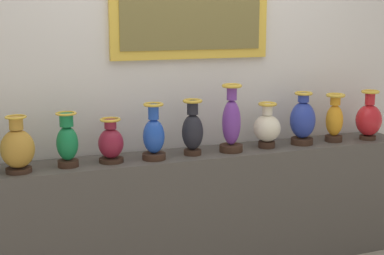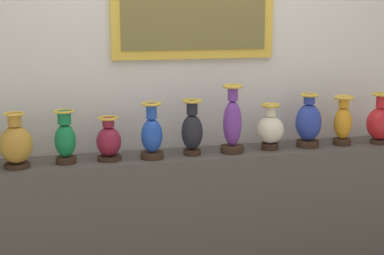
{
  "view_description": "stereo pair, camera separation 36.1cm",
  "coord_description": "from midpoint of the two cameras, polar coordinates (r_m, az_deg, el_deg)",
  "views": [
    {
      "loc": [
        -1.29,
        -3.3,
        1.69
      ],
      "look_at": [
        0.0,
        0.0,
        0.99
      ],
      "focal_mm": 52.98,
      "sensor_mm": 36.0,
      "label": 1
    },
    {
      "loc": [
        -0.95,
        -3.41,
        1.69
      ],
      "look_at": [
        0.0,
        0.0,
        0.99
      ],
      "focal_mm": 52.98,
      "sensor_mm": 36.0,
      "label": 2
    }
  ],
  "objects": [
    {
      "name": "vase_ochre",
      "position": [
        3.38,
        -20.12,
        -2.02
      ],
      "size": [
        0.19,
        0.19,
        0.33
      ],
      "color": "#382319",
      "rests_on": "display_shelf"
    },
    {
      "name": "vase_violet",
      "position": [
        3.65,
        1.18,
        0.46
      ],
      "size": [
        0.15,
        0.15,
        0.44
      ],
      "color": "#382319",
      "rests_on": "display_shelf"
    },
    {
      "name": "vase_sapphire",
      "position": [
        3.48,
        -6.84,
        -0.88
      ],
      "size": [
        0.15,
        0.15,
        0.35
      ],
      "color": "#382319",
      "rests_on": "display_shelf"
    },
    {
      "name": "vase_burgundy",
      "position": [
        3.46,
        -11.14,
        -1.57
      ],
      "size": [
        0.15,
        0.15,
        0.27
      ],
      "color": "#382319",
      "rests_on": "display_shelf"
    },
    {
      "name": "display_shelf",
      "position": [
        3.76,
        -2.78,
        -8.71
      ],
      "size": [
        3.13,
        0.36,
        0.82
      ],
      "primitive_type": "cube",
      "color": "#4C4742",
      "rests_on": "ground_plane"
    },
    {
      "name": "vase_emerald",
      "position": [
        3.41,
        -15.43,
        -1.46
      ],
      "size": [
        0.13,
        0.13,
        0.32
      ],
      "color": "#382319",
      "rests_on": "display_shelf"
    },
    {
      "name": "vase_ivory",
      "position": [
        3.79,
        4.88,
        -0.01
      ],
      "size": [
        0.18,
        0.18,
        0.31
      ],
      "color": "#382319",
      "rests_on": "display_shelf"
    },
    {
      "name": "vase_cobalt",
      "position": [
        3.91,
        8.51,
        0.66
      ],
      "size": [
        0.17,
        0.17,
        0.36
      ],
      "color": "#382319",
      "rests_on": "display_shelf"
    },
    {
      "name": "vase_amber",
      "position": [
        4.04,
        11.7,
        0.82
      ],
      "size": [
        0.13,
        0.13,
        0.34
      ],
      "color": "#382319",
      "rests_on": "display_shelf"
    },
    {
      "name": "vase_crimson",
      "position": [
        4.16,
        15.04,
        0.85
      ],
      "size": [
        0.18,
        0.18,
        0.36
      ],
      "color": "#382319",
      "rests_on": "display_shelf"
    },
    {
      "name": "vase_onyx",
      "position": [
        3.58,
        -2.83,
        -0.27
      ],
      "size": [
        0.14,
        0.14,
        0.36
      ],
      "color": "#382319",
      "rests_on": "display_shelf"
    },
    {
      "name": "back_wall",
      "position": [
        3.78,
        -4.05,
        6.08
      ],
      "size": [
        4.9,
        0.14,
        2.69
      ],
      "color": "silver",
      "rests_on": "ground_plane"
    }
  ]
}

